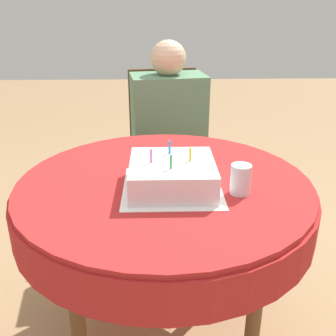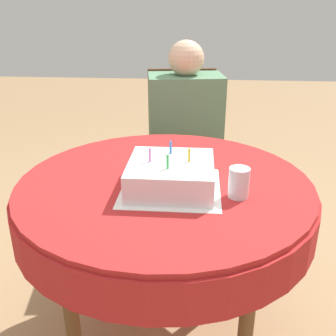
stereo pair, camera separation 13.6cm
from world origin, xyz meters
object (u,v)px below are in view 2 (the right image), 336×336
birthday_cake (171,175)px  drinking_glass (239,183)px  chair (183,149)px  person (185,126)px

birthday_cake → drinking_glass: (0.22, -0.05, 0.00)m
chair → drinking_glass: (0.22, -1.03, 0.28)m
person → drinking_glass: bearing=-85.8°
chair → drinking_glass: chair is taller
birthday_cake → drinking_glass: size_ratio=2.82×
chair → birthday_cake: bearing=-98.5°
chair → person: bearing=-90.0°
person → birthday_cake: 0.88m
person → birthday_cake: size_ratio=4.07×
chair → drinking_glass: bearing=-86.2°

